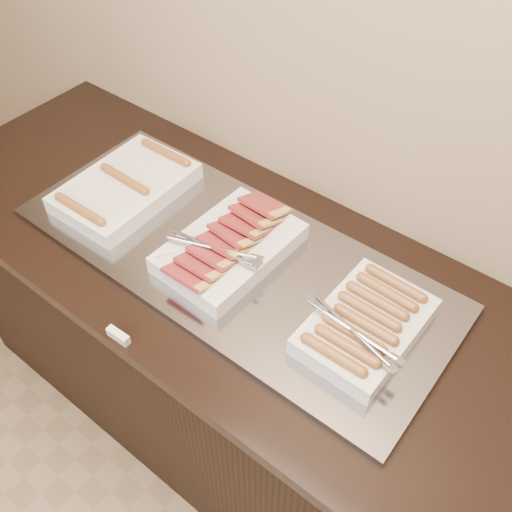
# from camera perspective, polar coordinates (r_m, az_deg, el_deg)

# --- Properties ---
(counter) EXTENTS (2.06, 0.76, 0.90)m
(counter) POSITION_cam_1_polar(r_m,az_deg,el_deg) (1.88, -1.88, -9.80)
(counter) COLOR black
(counter) RESTS_ON ground
(warming_tray) EXTENTS (1.20, 0.50, 0.02)m
(warming_tray) POSITION_cam_1_polar(r_m,az_deg,el_deg) (1.52, -2.54, -0.09)
(warming_tray) COLOR gray
(warming_tray) RESTS_ON counter
(dish_left) EXTENTS (0.27, 0.39, 0.07)m
(dish_left) POSITION_cam_1_polar(r_m,az_deg,el_deg) (1.71, -12.87, 6.75)
(dish_left) COLOR silver
(dish_left) RESTS_ON warming_tray
(dish_center) EXTENTS (0.27, 0.39, 0.09)m
(dish_center) POSITION_cam_1_polar(r_m,az_deg,el_deg) (1.48, -2.73, 0.98)
(dish_center) COLOR silver
(dish_center) RESTS_ON warming_tray
(dish_right) EXTENTS (0.27, 0.33, 0.08)m
(dish_right) POSITION_cam_1_polar(r_m,az_deg,el_deg) (1.34, 10.81, -6.78)
(dish_right) COLOR silver
(dish_right) RESTS_ON warming_tray
(label_holder) EXTENTS (0.06, 0.02, 0.02)m
(label_holder) POSITION_cam_1_polar(r_m,az_deg,el_deg) (1.39, -13.60, -7.76)
(label_holder) COLOR silver
(label_holder) RESTS_ON counter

